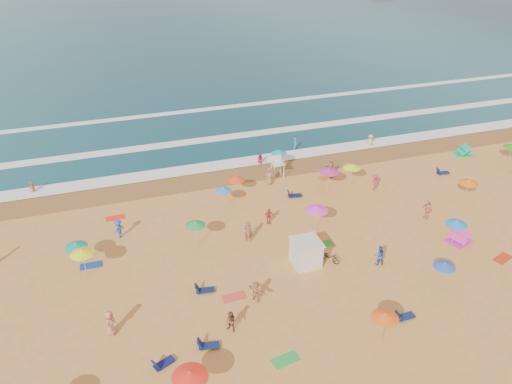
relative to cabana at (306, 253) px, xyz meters
name	(u,v)px	position (x,y,z in m)	size (l,w,h in m)	color
ground	(295,239)	(0.50, 3.39, -1.00)	(220.00, 220.00, 0.00)	gold
ocean	(154,31)	(0.50, 87.39, -1.00)	(220.00, 140.00, 0.18)	#0C4756
wet_sand	(250,173)	(0.50, 15.89, -0.99)	(220.00, 220.00, 0.00)	olive
surf_foam	(228,139)	(0.50, 24.71, -0.90)	(200.00, 18.70, 0.05)	white
cabana	(306,253)	(0.00, 0.00, 0.00)	(2.00, 2.00, 2.00)	silver
cabana_roof	(307,242)	(0.00, 0.00, 1.06)	(2.20, 2.20, 0.12)	silver
bicycle	(329,256)	(1.90, -0.30, -0.54)	(0.61, 1.74, 0.92)	black
lifeguard_stand	(278,168)	(2.89, 14.18, 0.05)	(1.20, 1.20, 2.10)	white
beach_umbrellas	(298,220)	(0.50, 2.89, 1.17)	(48.12, 26.97, 0.72)	green
loungers	(375,257)	(5.47, -1.15, -0.83)	(42.43, 18.09, 0.34)	#0F174F
towels	(305,255)	(0.37, 0.99, -0.98)	(51.96, 22.21, 0.03)	red
popup_tents	(462,186)	(18.98, 5.80, -0.40)	(13.61, 16.00, 1.20)	#DF31AC
beachgoers	(272,207)	(-0.08, 7.44, -0.20)	(39.64, 25.61, 2.12)	#A0714A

